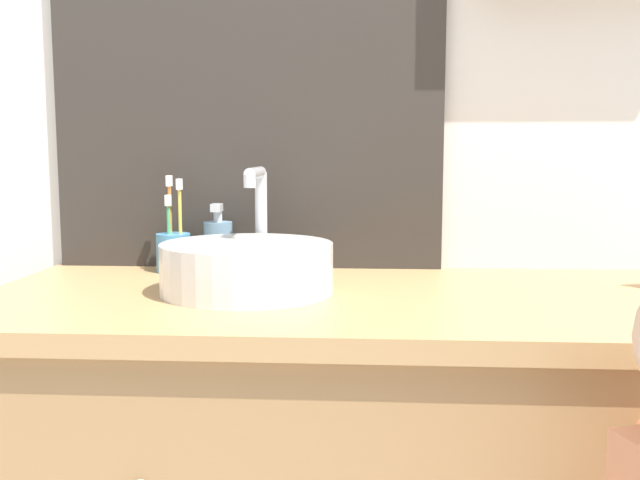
# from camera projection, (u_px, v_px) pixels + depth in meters

# --- Properties ---
(wall_back) EXTENTS (3.20, 0.18, 2.50)m
(wall_back) POSITION_uv_depth(u_px,v_px,m) (364.00, 30.00, 1.48)
(wall_back) COLOR silver
(wall_back) RESTS_ON ground_plane
(sink_basin) EXTENTS (0.30, 0.35, 0.22)m
(sink_basin) POSITION_uv_depth(u_px,v_px,m) (249.00, 265.00, 1.25)
(sink_basin) COLOR white
(sink_basin) RESTS_ON vanity_counter
(toothbrush_holder) EXTENTS (0.07, 0.07, 0.20)m
(toothbrush_holder) POSITION_uv_depth(u_px,v_px,m) (173.00, 249.00, 1.45)
(toothbrush_holder) COLOR #4C93C6
(toothbrush_holder) RESTS_ON vanity_counter
(soap_dispenser) EXTENTS (0.06, 0.06, 0.14)m
(soap_dispenser) POSITION_uv_depth(u_px,v_px,m) (218.00, 245.00, 1.46)
(soap_dispenser) COLOR #6B93B2
(soap_dispenser) RESTS_ON vanity_counter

